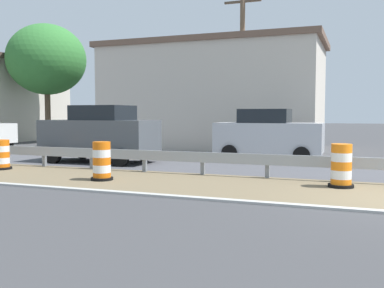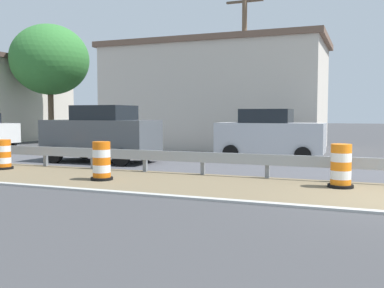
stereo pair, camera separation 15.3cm
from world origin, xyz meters
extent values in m
cube|color=#999EA3|center=(2.40, 2.41, 0.55)|extent=(0.08, 40.35, 0.32)
cube|color=slate|center=(2.48, 1.40, 0.35)|extent=(0.12, 0.12, 0.70)
cube|color=slate|center=(2.48, 3.42, 0.35)|extent=(0.12, 0.12, 0.70)
cube|color=slate|center=(2.48, 5.44, 0.35)|extent=(0.12, 0.12, 0.70)
cube|color=slate|center=(2.48, 7.45, 0.35)|extent=(0.12, 0.12, 0.70)
cube|color=slate|center=(2.48, 9.47, 0.35)|extent=(0.12, 0.12, 0.70)
cube|color=slate|center=(2.48, 11.49, 0.35)|extent=(0.12, 0.12, 0.70)
cube|color=slate|center=(2.48, 13.51, 0.35)|extent=(0.12, 0.12, 0.70)
cylinder|color=orange|center=(1.53, 1.33, 0.11)|extent=(0.52, 0.52, 0.22)
cylinder|color=white|center=(1.53, 1.33, 0.34)|extent=(0.52, 0.52, 0.22)
cylinder|color=orange|center=(1.53, 1.33, 0.56)|extent=(0.52, 0.52, 0.22)
cylinder|color=white|center=(1.53, 1.33, 0.78)|extent=(0.52, 0.52, 0.22)
cylinder|color=orange|center=(1.53, 1.33, 1.01)|extent=(0.52, 0.52, 0.22)
cylinder|color=black|center=(1.53, 1.33, 0.04)|extent=(0.65, 0.65, 0.08)
cylinder|color=orange|center=(0.38, 7.75, 0.11)|extent=(0.51, 0.51, 0.22)
cylinder|color=white|center=(0.38, 7.75, 0.33)|extent=(0.51, 0.51, 0.22)
cylinder|color=orange|center=(0.38, 7.75, 0.55)|extent=(0.51, 0.51, 0.22)
cylinder|color=white|center=(0.38, 7.75, 0.77)|extent=(0.51, 0.51, 0.22)
cylinder|color=orange|center=(0.38, 7.75, 0.99)|extent=(0.51, 0.51, 0.22)
cylinder|color=black|center=(0.38, 7.75, 0.04)|extent=(0.63, 0.63, 0.08)
cylinder|color=orange|center=(1.25, 12.27, 0.10)|extent=(0.54, 0.54, 0.20)
cylinder|color=white|center=(1.25, 12.27, 0.30)|extent=(0.54, 0.54, 0.20)
cylinder|color=orange|center=(1.25, 12.27, 0.50)|extent=(0.54, 0.54, 0.20)
cylinder|color=white|center=(1.25, 12.27, 0.70)|extent=(0.54, 0.54, 0.20)
cylinder|color=orange|center=(1.25, 12.27, 0.91)|extent=(0.54, 0.54, 0.20)
cylinder|color=black|center=(1.25, 12.27, 0.04)|extent=(0.67, 0.67, 0.08)
cube|color=silver|center=(7.62, 4.37, 0.92)|extent=(1.94, 4.31, 1.20)
cube|color=black|center=(7.62, 4.54, 1.80)|extent=(1.73, 2.00, 0.56)
cylinder|color=black|center=(8.59, 2.97, 0.32)|extent=(0.23, 0.64, 0.64)
cylinder|color=black|center=(6.70, 2.94, 0.32)|extent=(0.23, 0.64, 0.64)
cylinder|color=black|center=(8.55, 5.80, 0.32)|extent=(0.23, 0.64, 0.64)
cylinder|color=black|center=(6.66, 5.77, 0.32)|extent=(0.23, 0.64, 0.64)
cube|color=#4C5156|center=(4.32, 10.35, 0.98)|extent=(1.96, 4.42, 1.33)
cube|color=black|center=(4.32, 10.17, 1.93)|extent=(1.75, 2.04, 0.56)
cylinder|color=black|center=(3.34, 11.80, 0.32)|extent=(0.22, 0.64, 0.64)
cylinder|color=black|center=(5.28, 11.81, 0.32)|extent=(0.22, 0.64, 0.64)
cylinder|color=black|center=(3.36, 8.88, 0.32)|extent=(0.22, 0.64, 0.64)
cylinder|color=black|center=(5.29, 8.89, 0.32)|extent=(0.22, 0.64, 0.64)
cylinder|color=black|center=(8.64, 19.03, 0.32)|extent=(0.24, 0.65, 0.64)
cube|color=beige|center=(13.34, 8.62, 2.75)|extent=(6.09, 11.65, 5.50)
cube|color=brown|center=(13.34, 8.62, 5.65)|extent=(6.34, 12.11, 0.30)
cylinder|color=brown|center=(10.58, 6.28, 3.88)|extent=(0.24, 0.24, 7.76)
cube|color=brown|center=(10.58, 6.28, 7.26)|extent=(0.12, 1.80, 0.10)
cylinder|color=brown|center=(12.70, 19.59, 1.68)|extent=(0.36, 0.36, 3.35)
ellipsoid|color=#337533|center=(12.70, 19.59, 5.33)|extent=(4.95, 4.95, 4.45)
camera|label=1|loc=(-10.26, 0.94, 1.89)|focal=40.94mm
camera|label=2|loc=(-10.21, 0.80, 1.89)|focal=40.94mm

